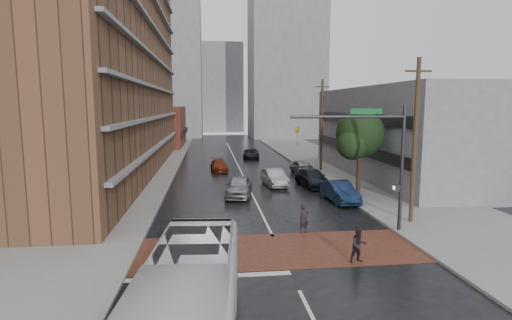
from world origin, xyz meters
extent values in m
plane|color=black|center=(0.00, 0.00, 0.00)|extent=(160.00, 160.00, 0.00)
cube|color=brown|center=(0.00, 0.50, 0.01)|extent=(14.00, 5.00, 0.02)
cube|color=gray|center=(-11.50, 25.00, 0.07)|extent=(9.00, 90.00, 0.15)
cube|color=gray|center=(11.50, 25.00, 0.07)|extent=(9.00, 90.00, 0.15)
cube|color=brown|center=(-14.00, 24.00, 14.00)|extent=(10.00, 44.00, 28.00)
cube|color=brown|center=(-12.00, 54.00, 3.50)|extent=(8.00, 16.00, 7.00)
cube|color=gray|center=(16.50, 20.00, 4.50)|extent=(11.00, 26.00, 9.00)
cube|color=gray|center=(-14.00, 78.00, 16.00)|extent=(18.00, 16.00, 32.00)
cube|color=gray|center=(14.00, 72.00, 18.00)|extent=(16.00, 14.00, 36.00)
cube|color=gray|center=(0.00, 95.00, 12.00)|extent=(12.00, 10.00, 24.00)
cylinder|color=#332319|center=(8.50, 12.00, 2.00)|extent=(0.36, 0.36, 4.00)
sphere|color=#1B3015|center=(8.50, 12.00, 5.00)|extent=(3.80, 3.80, 3.80)
sphere|color=#1B3015|center=(7.60, 11.20, 4.20)|extent=(2.40, 2.40, 2.40)
sphere|color=#1B3015|center=(9.30, 12.80, 4.40)|extent=(2.60, 2.60, 2.60)
cylinder|color=#2D2D33|center=(7.30, 2.50, 3.60)|extent=(0.20, 0.20, 7.20)
cylinder|color=#2D2D33|center=(4.10, 2.50, 6.60)|extent=(6.40, 0.16, 0.16)
imported|color=gold|center=(1.30, 2.50, 5.60)|extent=(0.20, 0.16, 1.00)
cube|color=#0C5926|center=(5.10, 2.50, 6.90)|extent=(1.80, 0.05, 0.30)
cube|color=#2D2D33|center=(7.05, 2.50, 2.60)|extent=(0.30, 0.30, 0.35)
cylinder|color=#473321|center=(8.80, 4.00, 5.00)|extent=(0.26, 0.26, 10.00)
cube|color=#473321|center=(8.80, 4.00, 9.20)|extent=(1.60, 0.12, 0.12)
cylinder|color=#473321|center=(8.80, 24.00, 5.00)|extent=(0.26, 0.26, 10.00)
cube|color=#473321|center=(8.80, 24.00, 9.20)|extent=(1.60, 0.12, 0.12)
imported|color=black|center=(1.86, 3.00, 0.85)|extent=(0.72, 0.58, 1.69)
imported|color=black|center=(3.36, -1.50, 0.82)|extent=(0.87, 0.71, 1.65)
imported|color=#94979B|center=(-1.12, 12.69, 0.82)|extent=(2.70, 5.05, 1.63)
imported|color=#B1B6B9|center=(2.38, 16.47, 0.76)|extent=(2.05, 4.74, 1.52)
imported|color=#651D0B|center=(-2.38, 25.29, 0.62)|extent=(2.04, 4.40, 1.25)
imported|color=black|center=(2.28, 35.59, 0.65)|extent=(2.64, 4.90, 1.31)
imported|color=#122141|center=(6.30, 10.00, 0.77)|extent=(1.90, 4.75, 1.54)
imported|color=black|center=(5.76, 16.00, 0.74)|extent=(2.65, 5.32, 1.49)
imported|color=#98999F|center=(6.30, 22.11, 0.74)|extent=(2.22, 4.52, 1.48)
camera|label=1|loc=(-3.41, -18.49, 7.21)|focal=28.00mm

